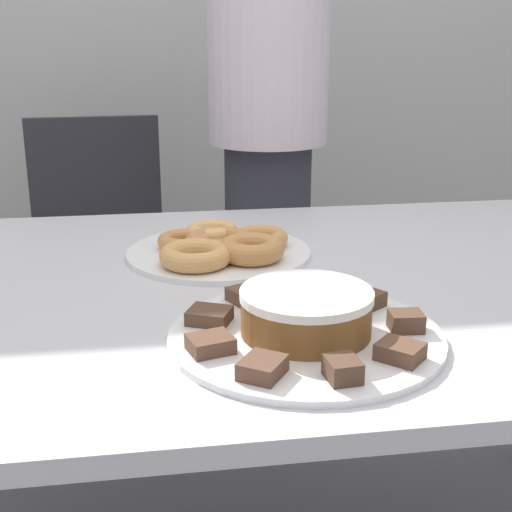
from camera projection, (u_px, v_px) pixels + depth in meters
The scene contains 21 objects.
table at pixel (228, 320), 1.23m from camera, with size 1.86×0.99×0.73m.
person_standing at pixel (268, 117), 1.91m from camera, with size 0.32×0.32×1.72m.
office_chair_left at pixel (101, 280), 2.14m from camera, with size 0.46×0.46×0.89m.
plate_cake at pixel (306, 336), 0.98m from camera, with size 0.38×0.38×0.01m.
plate_donuts at pixel (220, 253), 1.35m from camera, with size 0.35×0.35×0.01m.
frosted_cake at pixel (306, 312), 0.97m from camera, with size 0.18×0.18×0.06m.
lamington_0 at pixel (309, 289), 1.11m from camera, with size 0.06×0.07×0.02m.
lamington_1 at pixel (249, 296), 1.09m from camera, with size 0.07×0.08×0.02m.
lamington_2 at pixel (209, 316), 1.01m from camera, with size 0.07×0.07×0.02m.
lamington_3 at pixel (210, 344), 0.92m from camera, with size 0.07×0.06×0.02m.
lamington_4 at pixel (263, 367), 0.86m from camera, with size 0.07×0.07×0.02m.
lamington_5 at pixel (343, 369), 0.85m from camera, with size 0.04×0.05×0.03m.
lamington_6 at pixel (400, 351), 0.90m from camera, with size 0.07×0.07×0.02m.
lamington_7 at pixel (406, 321), 0.99m from camera, with size 0.05×0.04×0.03m.
lamington_8 at pixel (368, 300), 1.07m from camera, with size 0.06×0.06×0.02m.
donut_0 at pixel (220, 241), 1.34m from camera, with size 0.13×0.13×0.03m.
donut_1 at pixel (260, 238), 1.37m from camera, with size 0.11×0.11×0.03m.
donut_2 at pixel (212, 232), 1.41m from camera, with size 0.10×0.10×0.03m.
donut_3 at pixel (184, 241), 1.36m from camera, with size 0.10×0.10×0.03m.
donut_4 at pixel (195, 255), 1.26m from camera, with size 0.13×0.13×0.04m.
donut_5 at pixel (251, 249), 1.29m from camera, with size 0.12×0.12×0.04m.
Camera 1 is at (-0.13, -1.13, 1.14)m, focal length 50.00 mm.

